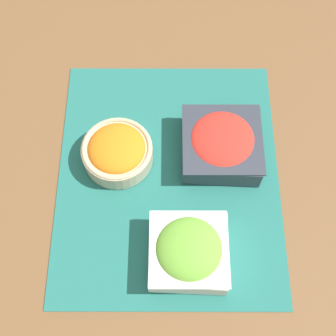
% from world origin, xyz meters
% --- Properties ---
extents(ground_plane, '(3.00, 3.00, 0.00)m').
position_xyz_m(ground_plane, '(0.00, 0.00, 0.00)').
color(ground_plane, brown).
extents(placemat, '(0.50, 0.41, 0.00)m').
position_xyz_m(placemat, '(0.00, 0.00, 0.00)').
color(placemat, '#236B60').
rests_on(placemat, ground_plane).
extents(carrot_bowl, '(0.13, 0.13, 0.06)m').
position_xyz_m(carrot_bowl, '(0.04, 0.10, 0.03)').
color(carrot_bowl, '#C6B28E').
rests_on(carrot_bowl, placemat).
extents(tomato_bowl, '(0.15, 0.15, 0.06)m').
position_xyz_m(tomato_bowl, '(0.05, -0.10, 0.04)').
color(tomato_bowl, '#333842').
rests_on(tomato_bowl, placemat).
extents(lettuce_bowl, '(0.13, 0.13, 0.07)m').
position_xyz_m(lettuce_bowl, '(-0.16, -0.03, 0.04)').
color(lettuce_bowl, white).
rests_on(lettuce_bowl, placemat).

